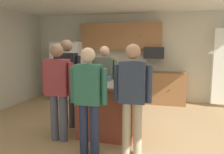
{
  "coord_description": "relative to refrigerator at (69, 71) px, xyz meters",
  "views": [
    {
      "loc": [
        0.97,
        -3.95,
        1.65
      ],
      "look_at": [
        -0.06,
        0.17,
        1.05
      ],
      "focal_mm": 35.56,
      "sensor_mm": 36.0,
      "label": 1
    }
  ],
  "objects": [
    {
      "name": "tumbler_amber",
      "position": [
        1.71,
        -2.7,
        0.16
      ],
      "size": [
        0.06,
        0.06,
        0.15
      ],
      "color": "black",
      "rests_on": "kitchen_island"
    },
    {
      "name": "floor",
      "position": [
        2.0,
        -2.38,
        -0.88
      ],
      "size": [
        7.04,
        7.04,
        0.0
      ],
      "primitive_type": "plane",
      "color": "tan",
      "rests_on": "ground"
    },
    {
      "name": "person_guest_right",
      "position": [
        1.19,
        -2.97,
        0.08
      ],
      "size": [
        0.57,
        0.22,
        1.68
      ],
      "rotation": [
        0.0,
        0.0,
        0.53
      ],
      "color": "#4C5166",
      "rests_on": "ground"
    },
    {
      "name": "cabinet_run_lower",
      "position": [
        2.6,
        0.1,
        -0.43
      ],
      "size": [
        1.8,
        0.63,
        0.9
      ],
      "color": "#936038",
      "rests_on": "ground"
    },
    {
      "name": "person_host_foreground",
      "position": [
        1.67,
        -1.76,
        0.06
      ],
      "size": [
        0.57,
        0.22,
        1.64
      ],
      "rotation": [
        0.0,
        0.0,
        -1.22
      ],
      "color": "#383842",
      "rests_on": "ground"
    },
    {
      "name": "person_guest_left",
      "position": [
        1.05,
        -2.31,
        0.15
      ],
      "size": [
        0.57,
        0.23,
        1.77
      ],
      "rotation": [
        0.0,
        0.0,
        -0.23
      ],
      "color": "#383842",
      "rests_on": "ground"
    },
    {
      "name": "refrigerator",
      "position": [
        0.0,
        0.0,
        0.0
      ],
      "size": [
        0.89,
        0.76,
        1.77
      ],
      "color": "white",
      "rests_on": "ground"
    },
    {
      "name": "cabinet_run_upper",
      "position": [
        1.6,
        0.22,
        1.04
      ],
      "size": [
        2.4,
        0.38,
        0.75
      ],
      "color": "#936038"
    },
    {
      "name": "kitchen_island",
      "position": [
        1.94,
        -2.52,
        -0.39
      ],
      "size": [
        1.15,
        0.88,
        0.97
      ],
      "color": "brown",
      "rests_on": "ground"
    },
    {
      "name": "glass_stout_tall",
      "position": [
        2.21,
        -2.66,
        0.15
      ],
      "size": [
        0.07,
        0.07,
        0.12
      ],
      "color": "black",
      "rests_on": "kitchen_island"
    },
    {
      "name": "mug_blue_stoneware",
      "position": [
        1.89,
        -2.25,
        0.13
      ],
      "size": [
        0.13,
        0.08,
        0.09
      ],
      "color": "#4C6B99",
      "rests_on": "kitchen_island"
    },
    {
      "name": "person_elder_center",
      "position": [
        2.49,
        -3.15,
        0.08
      ],
      "size": [
        0.57,
        0.22,
        1.68
      ],
      "rotation": [
        0.0,
        0.0,
        2.28
      ],
      "color": "tan",
      "rests_on": "ground"
    },
    {
      "name": "microwave_over_range",
      "position": [
        2.6,
        0.12,
        0.57
      ],
      "size": [
        0.56,
        0.4,
        0.32
      ],
      "primitive_type": "cube",
      "color": "black"
    },
    {
      "name": "person_guest_by_door",
      "position": [
        1.86,
        -3.3,
        0.05
      ],
      "size": [
        0.57,
        0.22,
        1.63
      ],
      "rotation": [
        0.0,
        0.0,
        1.46
      ],
      "color": "#232D4C",
      "rests_on": "ground"
    },
    {
      "name": "back_wall",
      "position": [
        2.0,
        0.42,
        0.42
      ],
      "size": [
        6.4,
        0.1,
        2.6
      ],
      "primitive_type": "cube",
      "color": "beige",
      "rests_on": "ground"
    }
  ]
}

